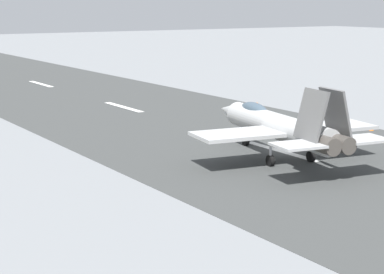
{
  "coord_description": "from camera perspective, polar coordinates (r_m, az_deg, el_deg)",
  "views": [
    {
      "loc": [
        -38.06,
        32.04,
        10.82
      ],
      "look_at": [
        -1.28,
        8.61,
        2.2
      ],
      "focal_mm": 63.72,
      "sensor_mm": 36.0,
      "label": 1
    }
  ],
  "objects": [
    {
      "name": "ground_plane",
      "position": [
        50.91,
        7.42,
        -1.18
      ],
      "size": [
        400.0,
        400.0,
        0.0
      ],
      "primitive_type": "plane",
      "color": "gray"
    },
    {
      "name": "marker_cone_mid",
      "position": [
        60.57,
        14.77,
        0.78
      ],
      "size": [
        0.44,
        0.44,
        0.55
      ],
      "primitive_type": "cone",
      "color": "orange",
      "rests_on": "ground"
    },
    {
      "name": "crew_person",
      "position": [
        61.71,
        5.2,
        1.84
      ],
      "size": [
        0.56,
        0.5,
        1.72
      ],
      "color": "#1E2338",
      "rests_on": "ground"
    },
    {
      "name": "runway_strip",
      "position": [
        50.9,
        7.43,
        -1.18
      ],
      "size": [
        240.0,
        26.0,
        0.02
      ],
      "color": "#3A3C3C",
      "rests_on": "ground"
    },
    {
      "name": "fighter_jet",
      "position": [
        47.95,
        7.25,
        0.96
      ],
      "size": [
        17.33,
        13.52,
        5.58
      ],
      "color": "#ACADAD",
      "rests_on": "ground"
    },
    {
      "name": "marker_cone_far",
      "position": [
        72.17,
        5.47,
        2.73
      ],
      "size": [
        0.44,
        0.44,
        0.55
      ],
      "primitive_type": "cone",
      "color": "orange",
      "rests_on": "ground"
    }
  ]
}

